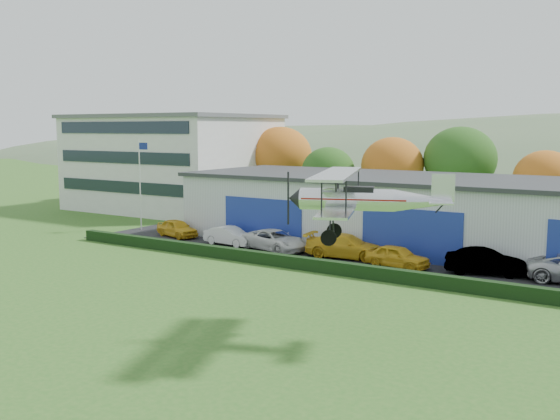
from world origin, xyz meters
The scene contains 15 objects.
ground centered at (0.00, 0.00, 0.00)m, with size 300.00×300.00×0.00m, color #2C601E.
apron centered at (3.00, 21.00, 0.03)m, with size 48.00×9.00×0.05m, color black.
hedge centered at (3.00, 16.20, 0.40)m, with size 46.00×0.60×0.80m, color black.
hangar centered at (5.00, 27.98, 2.66)m, with size 40.60×12.60×5.30m.
office_block centered at (-28.00, 35.00, 5.21)m, with size 20.60×15.60×10.40m.
flagpole centered at (-19.88, 22.00, 4.78)m, with size 1.05×0.10×8.00m.
tree_belt centered at (0.85, 40.62, 5.61)m, with size 75.70×13.22×10.12m.
distant_hills centered at (-4.38, 140.00, -13.05)m, with size 430.00×196.00×56.00m.
car_0 centered at (-14.77, 20.89, 0.77)m, with size 1.70×4.23×1.44m, color gold.
car_1 centered at (-8.86, 20.28, 0.75)m, with size 1.49×4.28×1.41m, color silver.
car_2 centered at (-4.83, 20.40, 0.80)m, with size 2.49×5.39×1.50m, color silver.
car_3 centered at (0.78, 20.77, 0.87)m, with size 2.30×5.67×1.64m, color gold.
car_4 centered at (4.94, 19.86, 0.77)m, with size 1.69×4.20×1.43m, color gold.
car_5 centered at (10.25, 20.89, 0.84)m, with size 1.67×4.80×1.58m, color gray.
biplane centered at (8.88, 6.07, 6.06)m, with size 6.94×7.80×2.95m.
Camera 1 is at (20.27, -17.82, 8.93)m, focal length 40.71 mm.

